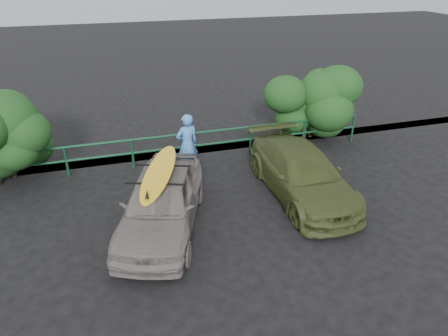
# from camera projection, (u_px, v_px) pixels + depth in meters

# --- Properties ---
(ground) EXTENTS (80.00, 80.00, 0.00)m
(ground) POSITION_uv_depth(u_px,v_px,m) (199.00, 262.00, 8.97)
(ground) COLOR black
(ocean) EXTENTS (200.00, 200.00, 0.00)m
(ocean) POSITION_uv_depth(u_px,v_px,m) (109.00, 5.00, 60.00)
(ocean) COLOR slate
(ocean) RESTS_ON ground
(guardrail) EXTENTS (14.00, 0.08, 1.04)m
(guardrail) POSITION_uv_depth(u_px,v_px,m) (164.00, 150.00, 12.98)
(guardrail) COLOR #124026
(guardrail) RESTS_ON ground
(shrub_right) EXTENTS (3.20, 2.40, 2.43)m
(shrub_right) POSITION_uv_depth(u_px,v_px,m) (299.00, 111.00, 14.32)
(shrub_right) COLOR #1B4419
(shrub_right) RESTS_ON ground
(sedan) EXTENTS (3.11, 4.70, 1.49)m
(sedan) POSITION_uv_depth(u_px,v_px,m) (162.00, 202.00, 9.81)
(sedan) COLOR slate
(sedan) RESTS_ON ground
(olive_vehicle) EXTENTS (1.89, 4.63, 1.34)m
(olive_vehicle) POSITION_uv_depth(u_px,v_px,m) (302.00, 173.00, 11.27)
(olive_vehicle) COLOR #3A441E
(olive_vehicle) RESTS_ON ground
(man) EXTENTS (0.80, 0.62, 1.95)m
(man) POSITION_uv_depth(u_px,v_px,m) (187.00, 144.00, 12.29)
(man) COLOR #467FD2
(man) RESTS_ON ground
(roof_rack) EXTENTS (1.62, 1.37, 0.05)m
(roof_rack) POSITION_uv_depth(u_px,v_px,m) (159.00, 174.00, 9.45)
(roof_rack) COLOR black
(roof_rack) RESTS_ON sedan
(surfboard) EXTENTS (1.57, 3.02, 0.09)m
(surfboard) POSITION_uv_depth(u_px,v_px,m) (159.00, 172.00, 9.42)
(surfboard) COLOR gold
(surfboard) RESTS_ON roof_rack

